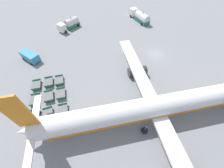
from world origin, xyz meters
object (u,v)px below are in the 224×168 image
(baggage_dolly_row_near_col_b, at_px, (35,100))
(service_van, at_px, (30,56))
(baggage_dolly_row_mid_b_col_b, at_px, (61,94))
(fuel_tanker_primary, at_px, (70,24))
(fuel_tanker_secondary, at_px, (140,17))
(baggage_dolly_row_mid_a_col_c, at_px, (48,114))
(baggage_dolly_row_near_col_a, at_px, (36,85))
(baggage_dolly_row_mid_b_col_a, at_px, (59,80))
(baggage_dolly_row_near_col_c, at_px, (35,116))
(airplane, at_px, (162,106))
(baggage_dolly_row_mid_a_col_b, at_px, (49,96))
(baggage_dolly_row_mid_b_col_c, at_px, (63,110))
(baggage_dolly_row_mid_a_col_a, at_px, (49,82))

(baggage_dolly_row_near_col_b, bearing_deg, service_van, -173.62)
(service_van, distance_m, baggage_dolly_row_mid_b_col_b, 14.86)
(fuel_tanker_primary, xyz_separation_m, fuel_tanker_secondary, (2.15, 23.59, 0.10))
(fuel_tanker_secondary, distance_m, baggage_dolly_row_mid_a_col_c, 41.90)
(baggage_dolly_row_near_col_a, xyz_separation_m, baggage_dolly_row_mid_b_col_a, (0.10, 4.68, 0.00))
(baggage_dolly_row_near_col_c, height_order, baggage_dolly_row_mid_b_col_a, same)
(baggage_dolly_row_near_col_c, relative_size, baggage_dolly_row_mid_b_col_b, 0.99)
(baggage_dolly_row_near_col_a, xyz_separation_m, baggage_dolly_row_near_col_b, (3.84, -0.13, 0.00))
(airplane, bearing_deg, baggage_dolly_row_near_col_a, -121.91)
(fuel_tanker_primary, distance_m, baggage_dolly_row_near_col_c, 31.70)
(baggage_dolly_row_near_col_c, bearing_deg, service_van, -174.52)
(fuel_tanker_secondary, distance_m, baggage_dolly_row_near_col_b, 41.25)
(airplane, xyz_separation_m, baggage_dolly_row_mid_a_col_b, (-9.58, -18.94, -2.48))
(airplane, distance_m, baggage_dolly_row_near_col_a, 25.36)
(fuel_tanker_secondary, relative_size, baggage_dolly_row_near_col_c, 2.82)
(service_van, distance_m, baggage_dolly_row_mid_b_col_a, 11.58)
(baggage_dolly_row_mid_a_col_b, bearing_deg, baggage_dolly_row_mid_b_col_c, 31.01)
(fuel_tanker_primary, relative_size, baggage_dolly_row_near_col_a, 2.17)
(baggage_dolly_row_near_col_b, height_order, baggage_dolly_row_mid_b_col_b, same)
(fuel_tanker_primary, bearing_deg, baggage_dolly_row_near_col_b, -20.08)
(baggage_dolly_row_near_col_c, distance_m, baggage_dolly_row_mid_a_col_b, 4.52)
(fuel_tanker_secondary, xyz_separation_m, baggage_dolly_row_mid_a_col_c, (28.32, -30.86, -0.92))
(baggage_dolly_row_near_col_a, xyz_separation_m, baggage_dolly_row_mid_b_col_b, (3.80, 4.78, 0.00))
(baggage_dolly_row_mid_a_col_b, distance_m, baggage_dolly_row_mid_b_col_b, 2.30)
(fuel_tanker_primary, xyz_separation_m, baggage_dolly_row_mid_a_col_c, (30.47, -7.27, -0.82))
(baggage_dolly_row_near_col_c, height_order, baggage_dolly_row_mid_a_col_b, same)
(fuel_tanker_secondary, height_order, service_van, fuel_tanker_secondary)
(baggage_dolly_row_mid_a_col_b, bearing_deg, fuel_tanker_secondary, 128.37)
(baggage_dolly_row_near_col_a, relative_size, baggage_dolly_row_mid_a_col_b, 1.01)
(service_van, distance_m, baggage_dolly_row_near_col_b, 13.52)
(airplane, distance_m, baggage_dolly_row_mid_a_col_b, 21.37)
(baggage_dolly_row_mid_a_col_b, height_order, baggage_dolly_row_mid_b_col_a, same)
(fuel_tanker_secondary, relative_size, baggage_dolly_row_mid_b_col_a, 2.81)
(baggage_dolly_row_near_col_c, height_order, baggage_dolly_row_mid_a_col_c, same)
(fuel_tanker_primary, relative_size, baggage_dolly_row_mid_a_col_c, 2.16)
(baggage_dolly_row_mid_a_col_c, bearing_deg, fuel_tanker_secondary, 132.55)
(fuel_tanker_secondary, bearing_deg, baggage_dolly_row_mid_a_col_a, -56.30)
(baggage_dolly_row_mid_b_col_a, distance_m, baggage_dolly_row_mid_b_col_b, 3.70)
(fuel_tanker_primary, height_order, baggage_dolly_row_mid_a_col_c, fuel_tanker_primary)
(baggage_dolly_row_mid_a_col_c, bearing_deg, baggage_dolly_row_mid_a_col_a, 178.52)
(service_van, distance_m, baggage_dolly_row_mid_b_col_c, 18.60)
(baggage_dolly_row_mid_b_col_b, bearing_deg, airplane, 60.18)
(baggage_dolly_row_mid_a_col_b, bearing_deg, service_van, -162.88)
(baggage_dolly_row_mid_a_col_a, xyz_separation_m, baggage_dolly_row_mid_a_col_c, (7.88, -0.20, 0.00))
(fuel_tanker_primary, relative_size, baggage_dolly_row_mid_a_col_b, 2.18)
(baggage_dolly_row_mid_a_col_a, relative_size, baggage_dolly_row_mid_b_col_b, 0.99)
(baggage_dolly_row_mid_b_col_a, bearing_deg, baggage_dolly_row_mid_b_col_c, 1.75)
(baggage_dolly_row_mid_a_col_b, bearing_deg, baggage_dolly_row_near_col_a, -146.55)
(fuel_tanker_primary, height_order, baggage_dolly_row_near_col_a, fuel_tanker_primary)
(airplane, height_order, baggage_dolly_row_mid_a_col_a, airplane)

